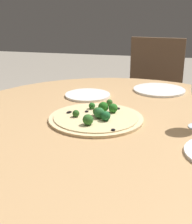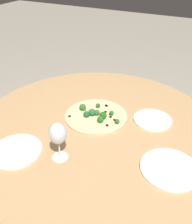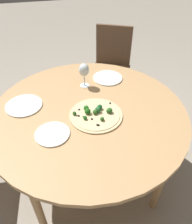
{
  "view_description": "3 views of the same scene",
  "coord_description": "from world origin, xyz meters",
  "px_view_note": "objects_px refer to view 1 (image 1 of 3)",
  "views": [
    {
      "loc": [
        -1.08,
        -0.17,
        1.12
      ],
      "look_at": [
        -0.04,
        0.07,
        0.75
      ],
      "focal_mm": 50.0,
      "sensor_mm": 36.0,
      "label": 1
    },
    {
      "loc": [
        0.48,
        -0.95,
        1.51
      ],
      "look_at": [
        -0.04,
        0.07,
        0.75
      ],
      "focal_mm": 40.0,
      "sensor_mm": 36.0,
      "label": 2
    },
    {
      "loc": [
        0.21,
        1.11,
        1.66
      ],
      "look_at": [
        -0.04,
        0.07,
        0.75
      ],
      "focal_mm": 35.0,
      "sensor_mm": 36.0,
      "label": 3
    }
  ],
  "objects_px": {
    "plate_near": "(88,95)",
    "chair_2": "(153,98)",
    "pizza": "(97,117)",
    "plate_far": "(159,90)"
  },
  "relations": [
    {
      "from": "plate_near",
      "to": "chair_2",
      "type": "bearing_deg",
      "value": -17.93
    },
    {
      "from": "pizza",
      "to": "plate_near",
      "type": "xyz_separation_m",
      "value": [
        0.29,
        0.11,
        -0.01
      ]
    },
    {
      "from": "plate_near",
      "to": "plate_far",
      "type": "relative_size",
      "value": 0.83
    },
    {
      "from": "pizza",
      "to": "plate_near",
      "type": "bearing_deg",
      "value": 20.42
    },
    {
      "from": "chair_2",
      "to": "pizza",
      "type": "height_order",
      "value": "chair_2"
    },
    {
      "from": "plate_far",
      "to": "plate_near",
      "type": "bearing_deg",
      "value": 117.76
    },
    {
      "from": "chair_2",
      "to": "plate_far",
      "type": "distance_m",
      "value": 0.69
    },
    {
      "from": "chair_2",
      "to": "pizza",
      "type": "bearing_deg",
      "value": -93.12
    },
    {
      "from": "chair_2",
      "to": "pizza",
      "type": "relative_size",
      "value": 2.59
    },
    {
      "from": "pizza",
      "to": "plate_far",
      "type": "distance_m",
      "value": 0.5
    }
  ]
}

